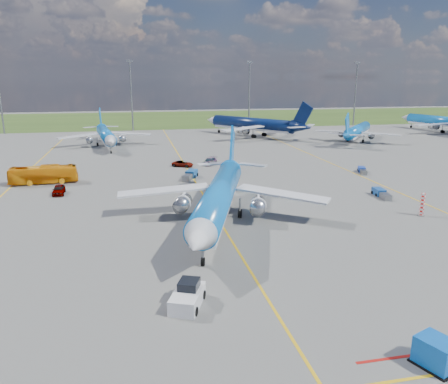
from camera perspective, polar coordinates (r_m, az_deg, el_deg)
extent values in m
plane|color=#51514F|center=(44.30, 2.21, -8.32)|extent=(400.00, 400.00, 0.00)
cube|color=#2D4719|center=(190.57, -8.80, 9.40)|extent=(400.00, 80.00, 0.01)
cube|color=gold|center=(72.34, -3.49, 0.88)|extent=(0.25, 160.00, 0.02)
cube|color=gold|center=(83.83, -25.29, 1.40)|extent=(0.25, 120.00, 0.02)
cube|color=gold|center=(90.65, 14.68, 3.27)|extent=(0.25, 120.00, 0.02)
cube|color=#A5140F|center=(32.96, 24.96, -18.56)|extent=(10.00, 0.25, 0.02)
cylinder|color=slate|center=(154.92, -27.22, 10.85)|extent=(0.50, 0.50, 22.00)
cylinder|color=slate|center=(149.65, -12.00, 12.05)|extent=(0.50, 0.50, 22.00)
cube|color=slate|center=(149.59, -12.24, 16.37)|extent=(2.20, 0.50, 0.80)
cylinder|color=slate|center=(154.88, 3.31, 12.42)|extent=(0.50, 0.50, 22.00)
cube|color=slate|center=(154.83, 3.37, 16.60)|extent=(2.20, 0.50, 0.80)
cylinder|color=slate|center=(169.66, 16.78, 12.04)|extent=(0.50, 0.50, 22.00)
cube|color=slate|center=(169.61, 17.07, 15.85)|extent=(2.20, 0.50, 0.80)
cylinder|color=red|center=(61.65, 24.47, -1.49)|extent=(0.50, 0.50, 3.00)
cube|color=silver|center=(35.22, -4.80, -13.69)|extent=(3.40, 4.44, 1.22)
cube|color=black|center=(35.31, -4.59, -12.05)|extent=(2.03, 2.14, 0.85)
cube|color=slate|center=(37.36, -3.82, -12.07)|extent=(1.06, 2.19, 0.19)
cube|color=#0C52B1|center=(31.54, 25.99, -18.35)|extent=(2.52, 2.78, 1.82)
imported|color=orange|center=(79.21, -22.52, 2.12)|extent=(11.13, 3.40, 3.05)
imported|color=#999999|center=(71.22, -20.77, 0.29)|extent=(1.82, 4.24, 1.43)
imported|color=#999999|center=(87.62, -5.42, 3.69)|extent=(4.69, 3.73, 1.19)
imported|color=#999999|center=(89.52, -1.88, 4.04)|extent=(4.04, 4.97, 1.35)
cube|color=navy|center=(70.19, 19.55, 0.03)|extent=(1.60, 2.58, 1.03)
cube|color=slate|center=(68.07, 20.36, -0.57)|extent=(1.35, 2.00, 0.84)
cube|color=#164B89|center=(78.38, -4.25, 2.42)|extent=(2.61, 3.33, 1.25)
cube|color=slate|center=(75.64, -4.85, 1.86)|extent=(2.14, 2.62, 1.02)
cube|color=#1A399C|center=(86.54, 17.54, 2.84)|extent=(1.88, 2.49, 0.94)
cube|color=slate|center=(84.41, 17.76, 2.47)|extent=(1.55, 1.95, 0.77)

